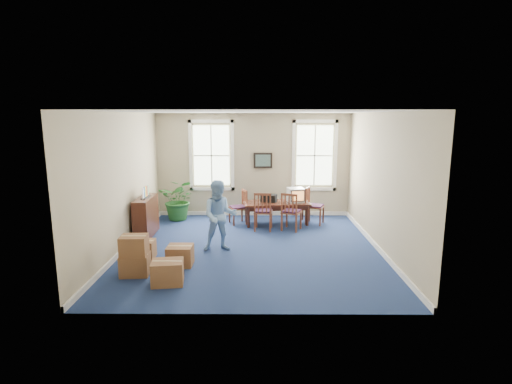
{
  "coord_description": "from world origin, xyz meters",
  "views": [
    {
      "loc": [
        0.16,
        -9.13,
        3.11
      ],
      "look_at": [
        0.1,
        0.6,
        1.25
      ],
      "focal_mm": 28.0,
      "sensor_mm": 36.0,
      "label": 1
    }
  ],
  "objects_px": {
    "credenza": "(146,218)",
    "chair_near_left": "(263,211)",
    "crt_tv": "(296,195)",
    "cardboard_boxes": "(147,253)",
    "man": "(220,216)",
    "potted_plant": "(179,200)",
    "conference_table": "(276,213)"
  },
  "relations": [
    {
      "from": "conference_table",
      "to": "potted_plant",
      "type": "distance_m",
      "value": 2.97
    },
    {
      "from": "chair_near_left",
      "to": "man",
      "type": "height_order",
      "value": "man"
    },
    {
      "from": "potted_plant",
      "to": "cardboard_boxes",
      "type": "relative_size",
      "value": 0.84
    },
    {
      "from": "man",
      "to": "crt_tv",
      "type": "bearing_deg",
      "value": 43.75
    },
    {
      "from": "chair_near_left",
      "to": "man",
      "type": "bearing_deg",
      "value": 65.29
    },
    {
      "from": "man",
      "to": "potted_plant",
      "type": "xyz_separation_m",
      "value": [
        -1.51,
        2.82,
        -0.21
      ]
    },
    {
      "from": "chair_near_left",
      "to": "crt_tv",
      "type": "bearing_deg",
      "value": -137.83
    },
    {
      "from": "man",
      "to": "potted_plant",
      "type": "relative_size",
      "value": 1.34
    },
    {
      "from": "crt_tv",
      "to": "potted_plant",
      "type": "distance_m",
      "value": 3.52
    },
    {
      "from": "crt_tv",
      "to": "potted_plant",
      "type": "bearing_deg",
      "value": 162.11
    },
    {
      "from": "conference_table",
      "to": "potted_plant",
      "type": "height_order",
      "value": "potted_plant"
    },
    {
      "from": "chair_near_left",
      "to": "man",
      "type": "distance_m",
      "value": 2.03
    },
    {
      "from": "potted_plant",
      "to": "credenza",
      "type": "bearing_deg",
      "value": -105.91
    },
    {
      "from": "conference_table",
      "to": "chair_near_left",
      "type": "bearing_deg",
      "value": -128.08
    },
    {
      "from": "conference_table",
      "to": "credenza",
      "type": "bearing_deg",
      "value": -165.85
    },
    {
      "from": "man",
      "to": "credenza",
      "type": "distance_m",
      "value": 2.29
    },
    {
      "from": "cardboard_boxes",
      "to": "conference_table",
      "type": "bearing_deg",
      "value": 53.63
    },
    {
      "from": "conference_table",
      "to": "man",
      "type": "bearing_deg",
      "value": -128.0
    },
    {
      "from": "potted_plant",
      "to": "cardboard_boxes",
      "type": "bearing_deg",
      "value": -87.72
    },
    {
      "from": "conference_table",
      "to": "credenza",
      "type": "relative_size",
      "value": 1.48
    },
    {
      "from": "conference_table",
      "to": "cardboard_boxes",
      "type": "relative_size",
      "value": 1.29
    },
    {
      "from": "chair_near_left",
      "to": "credenza",
      "type": "relative_size",
      "value": 0.84
    },
    {
      "from": "conference_table",
      "to": "credenza",
      "type": "height_order",
      "value": "credenza"
    },
    {
      "from": "crt_tv",
      "to": "man",
      "type": "xyz_separation_m",
      "value": [
        -1.98,
        -2.41,
        -0.02
      ]
    },
    {
      "from": "credenza",
      "to": "cardboard_boxes",
      "type": "height_order",
      "value": "credenza"
    },
    {
      "from": "chair_near_left",
      "to": "credenza",
      "type": "xyz_separation_m",
      "value": [
        -3.04,
        -0.69,
        -0.04
      ]
    },
    {
      "from": "crt_tv",
      "to": "credenza",
      "type": "xyz_separation_m",
      "value": [
        -4.0,
        -1.38,
        -0.35
      ]
    },
    {
      "from": "credenza",
      "to": "chair_near_left",
      "type": "bearing_deg",
      "value": 11.66
    },
    {
      "from": "credenza",
      "to": "potted_plant",
      "type": "height_order",
      "value": "potted_plant"
    },
    {
      "from": "man",
      "to": "credenza",
      "type": "xyz_separation_m",
      "value": [
        -2.02,
        1.03,
        -0.33
      ]
    },
    {
      "from": "man",
      "to": "potted_plant",
      "type": "distance_m",
      "value": 3.2
    },
    {
      "from": "conference_table",
      "to": "credenza",
      "type": "xyz_separation_m",
      "value": [
        -3.43,
        -1.34,
        0.18
      ]
    }
  ]
}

